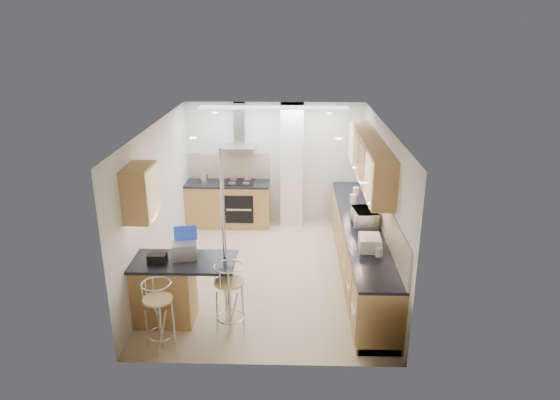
{
  "coord_description": "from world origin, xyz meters",
  "views": [
    {
      "loc": [
        0.39,
        -7.51,
        4.0
      ],
      "look_at": [
        0.17,
        0.2,
        1.23
      ],
      "focal_mm": 32.0,
      "sensor_mm": 36.0,
      "label": 1
    }
  ],
  "objects_px": {
    "microwave": "(365,218)",
    "bar_stool_near": "(159,316)",
    "bar_stool_end": "(230,299)",
    "laptop": "(185,251)",
    "bread_bin": "(370,243)"
  },
  "relations": [
    {
      "from": "microwave",
      "to": "bar_stool_near",
      "type": "distance_m",
      "value": 3.5
    },
    {
      "from": "bar_stool_end",
      "to": "bread_bin",
      "type": "relative_size",
      "value": 2.7
    },
    {
      "from": "bar_stool_near",
      "to": "bar_stool_end",
      "type": "relative_size",
      "value": 0.95
    },
    {
      "from": "laptop",
      "to": "bread_bin",
      "type": "xyz_separation_m",
      "value": [
        2.57,
        0.39,
        -0.03
      ]
    },
    {
      "from": "bar_stool_near",
      "to": "bread_bin",
      "type": "relative_size",
      "value": 2.56
    },
    {
      "from": "laptop",
      "to": "bar_stool_end",
      "type": "bearing_deg",
      "value": -39.6
    },
    {
      "from": "bar_stool_near",
      "to": "bar_stool_end",
      "type": "xyz_separation_m",
      "value": [
        0.85,
        0.38,
        0.03
      ]
    },
    {
      "from": "microwave",
      "to": "bar_stool_near",
      "type": "bearing_deg",
      "value": 116.86
    },
    {
      "from": "microwave",
      "to": "bar_stool_end",
      "type": "bearing_deg",
      "value": 120.79
    },
    {
      "from": "microwave",
      "to": "bread_bin",
      "type": "distance_m",
      "value": 0.86
    },
    {
      "from": "laptop",
      "to": "bread_bin",
      "type": "distance_m",
      "value": 2.6
    },
    {
      "from": "laptop",
      "to": "bar_stool_end",
      "type": "relative_size",
      "value": 0.32
    },
    {
      "from": "laptop",
      "to": "bar_stool_near",
      "type": "height_order",
      "value": "laptop"
    },
    {
      "from": "microwave",
      "to": "laptop",
      "type": "height_order",
      "value": "microwave"
    },
    {
      "from": "laptop",
      "to": "bar_stool_near",
      "type": "distance_m",
      "value": 0.95
    }
  ]
}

